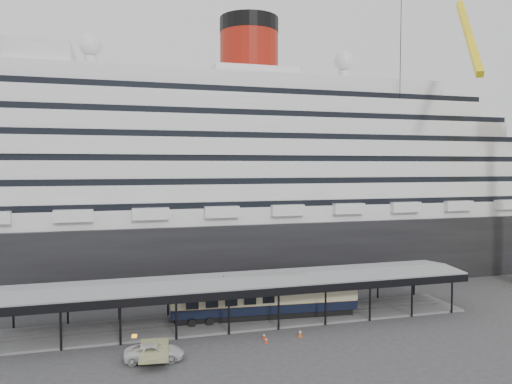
% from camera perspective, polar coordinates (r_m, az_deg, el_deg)
% --- Properties ---
extents(ground, '(200.00, 200.00, 0.00)m').
position_cam_1_polar(ground, '(57.14, 0.04, -15.98)').
color(ground, '#333335').
rests_on(ground, ground).
extents(cruise_ship, '(130.00, 30.00, 43.90)m').
position_cam_1_polar(cruise_ship, '(85.24, -5.95, 2.83)').
color(cruise_ship, black).
rests_on(cruise_ship, ground).
extents(platform_canopy, '(56.00, 9.18, 5.30)m').
position_cam_1_polar(platform_canopy, '(61.04, -1.30, -12.41)').
color(platform_canopy, slate).
rests_on(platform_canopy, ground).
extents(port_truck, '(5.89, 3.19, 1.57)m').
position_cam_1_polar(port_truck, '(50.92, -11.56, -17.52)').
color(port_truck, silver).
rests_on(port_truck, ground).
extents(pullman_carriage, '(22.83, 4.75, 22.25)m').
position_cam_1_polar(pullman_carriage, '(61.63, 1.03, -11.94)').
color(pullman_carriage, black).
rests_on(pullman_carriage, ground).
extents(traffic_cone_left, '(0.39, 0.39, 0.70)m').
position_cam_1_polar(traffic_cone_left, '(55.68, 0.91, -16.12)').
color(traffic_cone_left, red).
rests_on(traffic_cone_left, ground).
extents(traffic_cone_mid, '(0.44, 0.44, 0.85)m').
position_cam_1_polar(traffic_cone_mid, '(56.57, 5.06, -15.74)').
color(traffic_cone_mid, '#D74B0B').
rests_on(traffic_cone_mid, ground).
extents(traffic_cone_right, '(0.45, 0.45, 0.65)m').
position_cam_1_polar(traffic_cone_right, '(54.50, 1.19, -16.57)').
color(traffic_cone_right, red).
rests_on(traffic_cone_right, ground).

